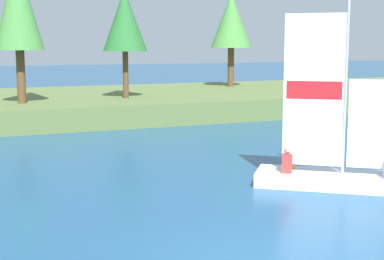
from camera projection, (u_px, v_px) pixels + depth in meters
shore_bank at (44, 106)px, 32.24m from camera, size 80.00×13.55×1.12m
shoreline_tree_left at (18, 4)px, 27.50m from camera, size 2.37×2.37×7.03m
shoreline_tree_midleft at (125, 21)px, 30.34m from camera, size 2.36×2.36×5.75m
shoreline_tree_centre at (231, 21)px, 38.64m from camera, size 2.76×2.76×6.23m
sailboat at (356, 174)px, 16.16m from camera, size 4.44×3.87×6.02m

